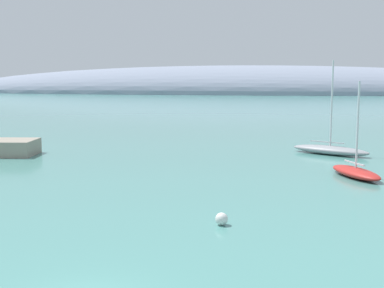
# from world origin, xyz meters

# --- Properties ---
(distant_ridge) EXTENTS (316.83, 64.23, 28.01)m
(distant_ridge) POSITION_xyz_m (-8.60, 242.66, 0.00)
(distant_ridge) COLOR gray
(distant_ridge) RESTS_ON ground
(sailboat_grey_near_shore) EXTENTS (8.13, 6.09, 9.54)m
(sailboat_grey_near_shore) POSITION_xyz_m (12.36, 37.19, 0.53)
(sailboat_grey_near_shore) COLOR gray
(sailboat_grey_near_shore) RESTS_ON water
(sailboat_red_outer_mooring) EXTENTS (4.23, 6.30, 7.57)m
(sailboat_red_outer_mooring) POSITION_xyz_m (12.99, 25.20, 0.45)
(sailboat_red_outer_mooring) COLOR red
(sailboat_red_outer_mooring) RESTS_ON water
(mooring_buoy_white) EXTENTS (0.68, 0.68, 0.68)m
(mooring_buoy_white) POSITION_xyz_m (3.78, 10.53, 0.34)
(mooring_buoy_white) COLOR silver
(mooring_buoy_white) RESTS_ON water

